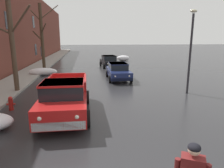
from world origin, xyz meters
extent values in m
cube|color=gray|center=(-6.43, 18.00, 0.08)|extent=(2.68, 80.00, 0.16)
cube|color=brown|center=(-8.28, 18.00, 4.95)|extent=(0.60, 80.00, 9.89)
cube|color=black|center=(-7.99, 31.78, 1.35)|extent=(0.08, 1.10, 1.60)
cube|color=black|center=(-7.99, 28.04, 1.85)|extent=(0.08, 1.10, 1.60)
cube|color=black|center=(-7.99, 17.81, 5.14)|extent=(0.08, 1.10, 1.60)
cube|color=black|center=(-7.99, 27.98, 5.72)|extent=(0.08, 1.10, 1.60)
ellipsoid|color=white|center=(5.10, 28.66, 0.40)|extent=(2.04, 1.01, 0.81)
ellipsoid|color=white|center=(5.10, 28.75, 0.26)|extent=(0.63, 0.52, 0.52)
ellipsoid|color=white|center=(-4.90, 16.93, 0.36)|extent=(2.69, 0.96, 0.73)
ellipsoid|color=white|center=(-5.17, 16.77, 0.22)|extent=(0.54, 0.45, 0.45)
cylinder|color=#4C3D2D|center=(-5.34, 10.63, 3.70)|extent=(0.31, 0.31, 7.41)
cylinder|color=#4C3D2D|center=(-4.60, 10.24, 4.65)|extent=(1.61, 0.95, 1.69)
cylinder|color=#423323|center=(-5.34, 19.90, 3.53)|extent=(0.34, 0.34, 7.05)
cylinder|color=#423323|center=(-4.98, 19.21, 4.50)|extent=(0.84, 1.46, 0.98)
cylinder|color=#423323|center=(-4.42, 19.97, 6.19)|extent=(1.89, 0.24, 1.46)
cylinder|color=#423323|center=(-5.82, 20.00, 5.81)|extent=(1.06, 0.32, 1.14)
cylinder|color=#423323|center=(-6.00, 20.89, 3.76)|extent=(1.47, 2.10, 1.10)
cube|color=red|center=(-1.73, 6.18, 0.74)|extent=(1.98, 5.20, 0.76)
cube|color=black|center=(-1.73, 5.45, 1.44)|extent=(1.74, 1.66, 0.64)
cube|color=red|center=(-1.73, 5.45, 1.72)|extent=(1.78, 1.72, 0.08)
cube|color=red|center=(-0.79, 7.21, 1.34)|extent=(0.10, 2.49, 0.44)
cube|color=red|center=(-2.67, 7.21, 1.34)|extent=(0.10, 2.49, 0.44)
cube|color=red|center=(-1.73, 8.72, 1.34)|extent=(1.88, 0.10, 0.44)
cube|color=#B7B7BC|center=(-1.73, 3.64, 0.54)|extent=(1.88, 0.12, 0.32)
sphere|color=white|center=(-1.09, 3.60, 0.86)|extent=(0.16, 0.16, 0.16)
sphere|color=white|center=(-2.38, 3.60, 0.86)|extent=(0.16, 0.16, 0.16)
cylinder|color=black|center=(-0.73, 4.62, 0.36)|extent=(0.22, 0.72, 0.72)
cylinder|color=black|center=(-2.74, 4.62, 0.36)|extent=(0.22, 0.72, 0.72)
cylinder|color=black|center=(-0.72, 7.73, 0.36)|extent=(0.22, 0.72, 0.72)
cylinder|color=black|center=(-2.74, 7.73, 0.36)|extent=(0.22, 0.72, 0.72)
cube|color=navy|center=(2.03, 14.09, 0.60)|extent=(1.75, 4.32, 0.60)
cube|color=black|center=(2.04, 14.30, 1.16)|extent=(1.49, 2.25, 0.52)
cube|color=navy|center=(2.04, 14.30, 1.39)|extent=(1.52, 2.30, 0.06)
cube|color=black|center=(2.01, 11.99, 0.42)|extent=(1.67, 0.14, 0.22)
cube|color=black|center=(2.06, 16.19, 0.42)|extent=(1.67, 0.14, 0.22)
cylinder|color=black|center=(2.89, 12.75, 0.30)|extent=(0.19, 0.60, 0.60)
cylinder|color=black|center=(1.15, 12.76, 0.30)|extent=(0.19, 0.60, 0.60)
cylinder|color=black|center=(2.92, 15.41, 0.30)|extent=(0.19, 0.60, 0.60)
cylinder|color=black|center=(1.17, 15.43, 0.30)|extent=(0.19, 0.60, 0.60)
sphere|color=silver|center=(2.57, 11.95, 0.68)|extent=(0.14, 0.14, 0.14)
sphere|color=silver|center=(1.46, 11.96, 0.68)|extent=(0.14, 0.14, 0.14)
cube|color=black|center=(2.09, 21.66, 0.60)|extent=(2.10, 3.97, 0.60)
cube|color=black|center=(2.07, 21.85, 1.16)|extent=(1.68, 2.12, 0.52)
cube|color=black|center=(2.07, 21.85, 1.39)|extent=(1.72, 2.16, 0.06)
cube|color=black|center=(2.27, 19.80, 0.42)|extent=(1.71, 0.28, 0.22)
cube|color=black|center=(1.92, 23.51, 0.42)|extent=(1.71, 0.28, 0.22)
cylinder|color=black|center=(3.09, 20.56, 0.30)|extent=(0.24, 0.61, 0.60)
cylinder|color=black|center=(1.31, 20.39, 0.30)|extent=(0.24, 0.61, 0.60)
cylinder|color=black|center=(2.87, 22.92, 0.30)|extent=(0.24, 0.61, 0.60)
cylinder|color=black|center=(1.09, 22.75, 0.30)|extent=(0.24, 0.61, 0.60)
sphere|color=silver|center=(2.83, 19.83, 0.68)|extent=(0.14, 0.14, 0.14)
sphere|color=silver|center=(1.70, 19.72, 0.68)|extent=(0.14, 0.14, 0.14)
sphere|color=beige|center=(1.16, -0.19, 1.64)|extent=(0.22, 0.22, 0.22)
ellipsoid|color=black|center=(1.16, -0.19, 1.68)|extent=(0.23, 0.23, 0.17)
cylinder|color=#B21E19|center=(-4.55, 7.12, 0.28)|extent=(0.22, 0.22, 0.55)
sphere|color=#B21E19|center=(-4.55, 7.12, 0.61)|extent=(0.21, 0.21, 0.21)
cylinder|color=#B21E19|center=(-4.71, 7.12, 0.30)|extent=(0.10, 0.09, 0.09)
cylinder|color=#B21E19|center=(-4.39, 7.12, 0.30)|extent=(0.10, 0.09, 0.09)
cylinder|color=#28282D|center=(5.82, 9.00, 2.51)|extent=(0.14, 0.14, 5.01)
ellipsoid|color=beige|center=(5.82, 9.00, 5.15)|extent=(0.44, 0.24, 0.20)
camera|label=1|loc=(-0.71, -3.27, 3.60)|focal=32.80mm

